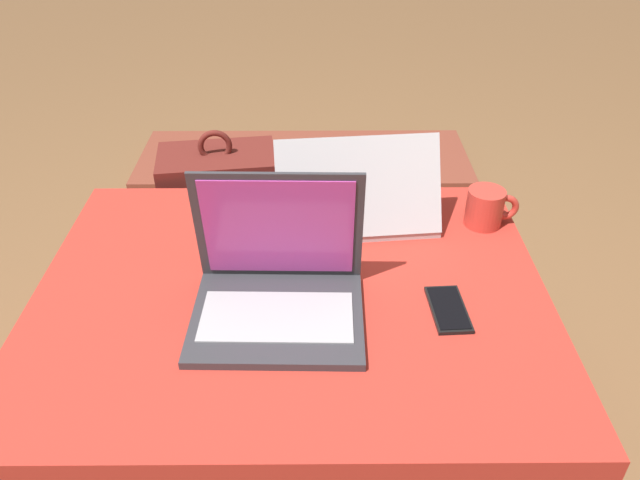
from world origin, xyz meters
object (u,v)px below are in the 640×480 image
object	(u,v)px
laptop_near	(278,286)
backpack	(224,228)
laptop_far	(355,204)
coffee_mug	(486,207)
cell_phone	(448,309)

from	to	relation	value
laptop_near	backpack	distance (m)	0.72
laptop_far	coffee_mug	xyz separation A→B (m)	(0.30, -0.01, -0.00)
cell_phone	coffee_mug	bearing A→B (deg)	62.67
laptop_near	laptop_far	size ratio (longest dim) A/B	0.85
laptop_near	cell_phone	world-z (taller)	laptop_near
coffee_mug	laptop_near	bearing A→B (deg)	-147.30
laptop_far	cell_phone	distance (m)	0.37
laptop_far	laptop_near	bearing A→B (deg)	56.82
laptop_near	backpack	size ratio (longest dim) A/B	0.59
laptop_near	cell_phone	size ratio (longest dim) A/B	2.37
laptop_near	laptop_far	xyz separation A→B (m)	(0.17, 0.31, -0.01)
cell_phone	backpack	distance (m)	0.86
cell_phone	coffee_mug	world-z (taller)	coffee_mug
backpack	coffee_mug	world-z (taller)	backpack
laptop_near	laptop_far	world-z (taller)	laptop_near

